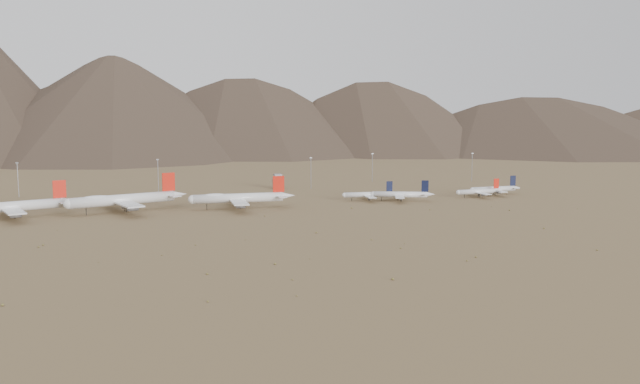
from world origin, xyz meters
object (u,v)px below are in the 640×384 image
object	(u,v)px
widebody_centre	(124,199)
narrowbody_a	(369,194)
widebody_west	(12,206)
narrowbody_b	(402,194)
widebody_east	(239,198)
control_tower	(278,182)

from	to	relation	value
widebody_centre	narrowbody_a	bearing A→B (deg)	-16.58
widebody_west	narrowbody_a	xyz separation A→B (m)	(227.58, 9.56, -2.83)
narrowbody_a	narrowbody_b	distance (m)	22.55
widebody_west	narrowbody_b	size ratio (longest dim) A/B	1.59
narrowbody_a	narrowbody_b	xyz separation A→B (m)	(20.55, -9.27, 0.43)
widebody_west	widebody_east	world-z (taller)	widebody_west
widebody_east	widebody_west	bearing A→B (deg)	-178.38
control_tower	widebody_centre	bearing A→B (deg)	-142.85
widebody_west	widebody_east	distance (m)	133.21
widebody_west	narrowbody_a	world-z (taller)	widebody_west
widebody_centre	narrowbody_b	xyz separation A→B (m)	(185.78, -6.34, -3.13)
widebody_west	control_tower	xyz separation A→B (m)	(181.32, 96.77, -1.88)
widebody_centre	narrowbody_a	size ratio (longest dim) A/B	1.84
widebody_west	narrowbody_b	xyz separation A→B (m)	(248.13, 0.30, -2.40)
narrowbody_b	control_tower	size ratio (longest dim) A/B	3.55
widebody_centre	narrowbody_a	world-z (taller)	widebody_centre
widebody_west	narrowbody_b	world-z (taller)	widebody_west
narrowbody_a	control_tower	bearing A→B (deg)	123.39
narrowbody_b	control_tower	xyz separation A→B (m)	(-66.80, 96.47, 0.52)
narrowbody_b	control_tower	world-z (taller)	narrowbody_b
widebody_west	narrowbody_b	bearing A→B (deg)	-18.32
widebody_centre	narrowbody_b	size ratio (longest dim) A/B	1.76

